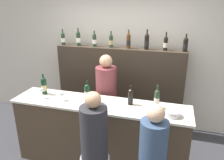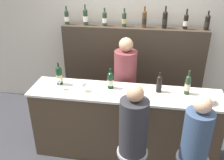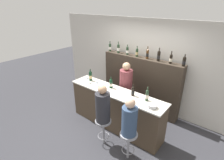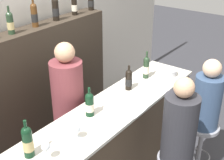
{
  "view_description": "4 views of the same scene",
  "coord_description": "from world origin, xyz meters",
  "px_view_note": "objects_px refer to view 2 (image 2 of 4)",
  "views": [
    {
      "loc": [
        0.94,
        -2.36,
        2.36
      ],
      "look_at": [
        0.21,
        0.21,
        1.4
      ],
      "focal_mm": 35.0,
      "sensor_mm": 36.0,
      "label": 1
    },
    {
      "loc": [
        0.28,
        -2.57,
        2.62
      ],
      "look_at": [
        -0.17,
        0.23,
        1.2
      ],
      "focal_mm": 40.0,
      "sensor_mm": 36.0,
      "label": 2
    },
    {
      "loc": [
        2.24,
        -2.68,
        2.97
      ],
      "look_at": [
        -0.13,
        0.29,
        1.27
      ],
      "focal_mm": 28.0,
      "sensor_mm": 36.0,
      "label": 3
    },
    {
      "loc": [
        -2.04,
        -1.29,
        2.6
      ],
      "look_at": [
        0.07,
        0.29,
        1.29
      ],
      "focal_mm": 50.0,
      "sensor_mm": 36.0,
      "label": 4
    }
  ],
  "objects_px": {
    "wine_bottle_counter_3": "(188,85)",
    "wine_glass_1": "(83,85)",
    "wine_bottle_counter_0": "(59,75)",
    "wine_bottle_backbar_4": "(144,19)",
    "wine_bottle_backbar_3": "(124,19)",
    "wine_bottle_backbar_6": "(186,21)",
    "guest_seated_right": "(197,133)",
    "wine_bottle_backbar_2": "(105,18)",
    "wine_bottle_backbar_1": "(85,17)",
    "wine_bottle_backbar_7": "(207,22)",
    "wine_bottle_backbar_5": "(165,19)",
    "wine_glass_0": "(59,81)",
    "wine_bottle_counter_2": "(159,84)",
    "bartender": "(125,92)",
    "bar_stool_left": "(132,160)",
    "wine_bottle_counter_1": "(110,80)",
    "metal_bowl": "(207,100)",
    "guest_seated_left": "(134,124)",
    "wine_bottle_backbar_0": "(67,17)"
  },
  "relations": [
    {
      "from": "metal_bowl",
      "to": "guest_seated_right",
      "type": "bearing_deg",
      "value": -107.95
    },
    {
      "from": "wine_bottle_backbar_2",
      "to": "wine_bottle_backbar_4",
      "type": "distance_m",
      "value": 0.64
    },
    {
      "from": "wine_bottle_counter_1",
      "to": "wine_bottle_backbar_5",
      "type": "xyz_separation_m",
      "value": [
        0.69,
        1.09,
        0.58
      ]
    },
    {
      "from": "wine_bottle_counter_0",
      "to": "wine_glass_1",
      "type": "height_order",
      "value": "wine_bottle_counter_0"
    },
    {
      "from": "wine_bottle_backbar_3",
      "to": "wine_bottle_backbar_7",
      "type": "distance_m",
      "value": 1.28
    },
    {
      "from": "wine_bottle_counter_0",
      "to": "guest_seated_right",
      "type": "bearing_deg",
      "value": -22.75
    },
    {
      "from": "wine_bottle_counter_1",
      "to": "wine_bottle_backbar_6",
      "type": "bearing_deg",
      "value": 47.21
    },
    {
      "from": "wine_bottle_counter_1",
      "to": "wine_bottle_backbar_2",
      "type": "xyz_separation_m",
      "value": [
        -0.28,
        1.09,
        0.56
      ]
    },
    {
      "from": "wine_bottle_backbar_5",
      "to": "wine_glass_1",
      "type": "height_order",
      "value": "wine_bottle_backbar_5"
    },
    {
      "from": "wine_bottle_backbar_5",
      "to": "guest_seated_right",
      "type": "height_order",
      "value": "wine_bottle_backbar_5"
    },
    {
      "from": "wine_bottle_backbar_2",
      "to": "wine_bottle_backbar_4",
      "type": "bearing_deg",
      "value": 0.0
    },
    {
      "from": "wine_bottle_backbar_4",
      "to": "wine_bottle_backbar_5",
      "type": "height_order",
      "value": "wine_bottle_backbar_5"
    },
    {
      "from": "wine_bottle_counter_3",
      "to": "guest_seated_left",
      "type": "xyz_separation_m",
      "value": [
        -0.62,
        -0.73,
        -0.15
      ]
    },
    {
      "from": "wine_bottle_backbar_3",
      "to": "wine_bottle_backbar_6",
      "type": "xyz_separation_m",
      "value": [
        0.96,
        0.0,
        0.0
      ]
    },
    {
      "from": "wine_bottle_counter_1",
      "to": "wine_bottle_backbar_1",
      "type": "distance_m",
      "value": 1.37
    },
    {
      "from": "wine_bottle_counter_0",
      "to": "guest_seated_right",
      "type": "relative_size",
      "value": 0.41
    },
    {
      "from": "bar_stool_left",
      "to": "bartender",
      "type": "bearing_deg",
      "value": 100.78
    },
    {
      "from": "wine_bottle_backbar_0",
      "to": "wine_bottle_backbar_1",
      "type": "relative_size",
      "value": 0.9
    },
    {
      "from": "bartender",
      "to": "metal_bowl",
      "type": "bearing_deg",
      "value": -30.0
    },
    {
      "from": "wine_bottle_counter_1",
      "to": "bar_stool_left",
      "type": "xyz_separation_m",
      "value": [
        0.37,
        -0.73,
        -0.65
      ]
    },
    {
      "from": "guest_seated_left",
      "to": "wine_bottle_backbar_4",
      "type": "bearing_deg",
      "value": 90.23
    },
    {
      "from": "metal_bowl",
      "to": "wine_bottle_backbar_0",
      "type": "bearing_deg",
      "value": 149.24
    },
    {
      "from": "wine_bottle_backbar_1",
      "to": "wine_glass_0",
      "type": "height_order",
      "value": "wine_bottle_backbar_1"
    },
    {
      "from": "wine_bottle_counter_0",
      "to": "wine_bottle_backbar_2",
      "type": "distance_m",
      "value": 1.29
    },
    {
      "from": "wine_bottle_backbar_5",
      "to": "wine_glass_1",
      "type": "relative_size",
      "value": 2.44
    },
    {
      "from": "wine_bottle_backbar_1",
      "to": "guest_seated_left",
      "type": "height_order",
      "value": "wine_bottle_backbar_1"
    },
    {
      "from": "wine_glass_1",
      "to": "bartender",
      "type": "relative_size",
      "value": 0.09
    },
    {
      "from": "wine_glass_1",
      "to": "wine_bottle_backbar_4",
      "type": "bearing_deg",
      "value": 60.33
    },
    {
      "from": "wine_bottle_counter_0",
      "to": "wine_bottle_backbar_4",
      "type": "xyz_separation_m",
      "value": [
        1.08,
        1.09,
        0.56
      ]
    },
    {
      "from": "wine_bottle_counter_0",
      "to": "wine_bottle_backbar_1",
      "type": "bearing_deg",
      "value": 84.06
    },
    {
      "from": "wine_bottle_counter_3",
      "to": "wine_bottle_backbar_7",
      "type": "bearing_deg",
      "value": 72.86
    },
    {
      "from": "wine_bottle_backbar_7",
      "to": "guest_seated_right",
      "type": "xyz_separation_m",
      "value": [
        -0.29,
        -1.82,
        -0.73
      ]
    },
    {
      "from": "wine_bottle_counter_2",
      "to": "wine_bottle_counter_3",
      "type": "height_order",
      "value": "wine_bottle_counter_3"
    },
    {
      "from": "wine_bottle_backbar_2",
      "to": "guest_seated_right",
      "type": "relative_size",
      "value": 0.37
    },
    {
      "from": "wine_bottle_backbar_0",
      "to": "guest_seated_left",
      "type": "relative_size",
      "value": 0.35
    },
    {
      "from": "wine_bottle_backbar_1",
      "to": "wine_bottle_backbar_5",
      "type": "height_order",
      "value": "wine_bottle_backbar_5"
    },
    {
      "from": "wine_bottle_backbar_5",
      "to": "wine_bottle_backbar_3",
      "type": "bearing_deg",
      "value": 180.0
    },
    {
      "from": "wine_bottle_counter_3",
      "to": "wine_glass_1",
      "type": "relative_size",
      "value": 2.3
    },
    {
      "from": "wine_glass_1",
      "to": "wine_bottle_counter_1",
      "type": "bearing_deg",
      "value": 22.89
    },
    {
      "from": "wine_bottle_counter_0",
      "to": "metal_bowl",
      "type": "height_order",
      "value": "wine_bottle_counter_0"
    },
    {
      "from": "wine_glass_0",
      "to": "wine_bottle_backbar_1",
      "type": "bearing_deg",
      "value": 87.0
    },
    {
      "from": "wine_glass_0",
      "to": "wine_glass_1",
      "type": "relative_size",
      "value": 1.13
    },
    {
      "from": "guest_seated_right",
      "to": "wine_bottle_backbar_2",
      "type": "bearing_deg",
      "value": 125.77
    },
    {
      "from": "wine_bottle_backbar_1",
      "to": "wine_glass_0",
      "type": "distance_m",
      "value": 1.36
    },
    {
      "from": "wine_bottle_backbar_4",
      "to": "wine_glass_1",
      "type": "height_order",
      "value": "wine_bottle_backbar_4"
    },
    {
      "from": "metal_bowl",
      "to": "wine_bottle_backbar_6",
      "type": "bearing_deg",
      "value": 99.24
    },
    {
      "from": "wine_bottle_counter_2",
      "to": "bartender",
      "type": "bearing_deg",
      "value": 138.35
    },
    {
      "from": "wine_bottle_backbar_0",
      "to": "wine_glass_0",
      "type": "xyz_separation_m",
      "value": [
        0.26,
        -1.23,
        -0.56
      ]
    },
    {
      "from": "wine_bottle_counter_2",
      "to": "wine_bottle_backbar_5",
      "type": "distance_m",
      "value": 1.24
    },
    {
      "from": "wine_glass_0",
      "to": "wine_bottle_backbar_4",
      "type": "bearing_deg",
      "value": 50.13
    }
  ]
}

